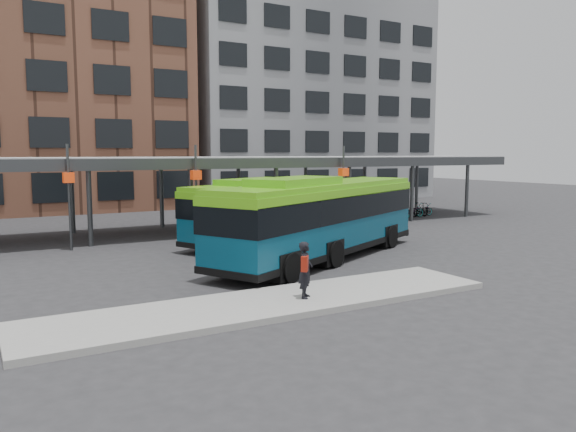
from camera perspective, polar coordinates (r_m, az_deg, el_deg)
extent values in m
plane|color=#28282B|center=(21.74, 7.49, -5.30)|extent=(120.00, 120.00, 0.00)
cube|color=gray|center=(16.35, -1.64, -8.85)|extent=(14.00, 3.00, 0.18)
cube|color=#999B9E|center=(32.59, -6.44, 5.69)|extent=(40.00, 6.00, 0.35)
cube|color=#383A3D|center=(29.86, -4.14, 5.36)|extent=(40.00, 0.15, 0.55)
cylinder|color=#383A3D|center=(27.96, -19.51, 0.93)|extent=(0.24, 0.24, 3.80)
cylinder|color=#383A3D|center=(32.88, -21.08, 1.64)|extent=(0.24, 0.24, 3.80)
cylinder|color=#383A3D|center=(29.26, -9.84, 1.43)|extent=(0.24, 0.24, 3.80)
cylinder|color=#383A3D|center=(33.99, -12.72, 2.05)|extent=(0.24, 0.24, 3.80)
cylinder|color=#383A3D|center=(31.31, -1.20, 1.85)|extent=(0.24, 0.24, 3.80)
cylinder|color=#383A3D|center=(35.77, -5.04, 2.40)|extent=(0.24, 0.24, 3.80)
cylinder|color=#383A3D|center=(33.98, 6.23, 2.17)|extent=(0.24, 0.24, 3.80)
cylinder|color=#383A3D|center=(38.13, 1.80, 2.66)|extent=(0.24, 0.24, 3.80)
cylinder|color=#383A3D|center=(37.14, 12.49, 2.42)|extent=(0.24, 0.24, 3.80)
cylinder|color=#383A3D|center=(40.97, 7.78, 2.87)|extent=(0.24, 0.24, 3.80)
cylinder|color=#383A3D|center=(40.66, 17.72, 2.60)|extent=(0.24, 0.24, 3.80)
cylinder|color=#383A3D|center=(44.19, 12.94, 3.02)|extent=(0.24, 0.24, 3.80)
cylinder|color=#383A3D|center=(26.98, -21.33, 1.74)|extent=(0.12, 0.12, 4.80)
cube|color=red|center=(26.92, -21.41, 3.65)|extent=(0.45, 0.45, 0.45)
cylinder|color=#383A3D|center=(28.47, -9.30, 2.32)|extent=(0.12, 0.12, 4.80)
cube|color=red|center=(28.43, -9.34, 4.13)|extent=(0.45, 0.45, 0.45)
cylinder|color=#383A3D|center=(32.72, 5.64, 2.89)|extent=(0.12, 0.12, 4.80)
cube|color=red|center=(32.68, 5.66, 4.47)|extent=(0.45, 0.45, 0.45)
cube|color=brown|center=(49.44, -26.89, 13.42)|extent=(26.00, 14.00, 22.00)
cube|color=slate|center=(57.10, 0.84, 12.05)|extent=(24.00, 14.00, 20.00)
cube|color=#073D56|center=(23.24, 3.50, -0.33)|extent=(12.34, 7.96, 2.60)
cube|color=black|center=(23.18, 3.51, 0.95)|extent=(12.41, 8.04, 0.99)
cube|color=#58B012|center=(23.12, 3.52, 3.13)|extent=(12.29, 7.86, 0.21)
cube|color=#58B012|center=(21.33, 0.73, 3.43)|extent=(4.57, 3.55, 0.36)
cube|color=black|center=(23.41, 3.48, -3.20)|extent=(12.42, 8.04, 0.25)
cylinder|color=black|center=(26.53, 10.38, -2.08)|extent=(1.07, 0.75, 1.04)
cylinder|color=black|center=(27.61, 5.52, -1.67)|extent=(1.07, 0.75, 1.04)
cylinder|color=black|center=(21.71, 4.74, -3.88)|extent=(1.07, 0.75, 1.04)
cylinder|color=black|center=(23.02, -0.83, -3.27)|extent=(1.07, 0.75, 1.04)
cylinder|color=black|center=(19.08, 0.20, -5.29)|extent=(1.07, 0.75, 1.04)
cylinder|color=black|center=(20.56, -5.75, -4.47)|extent=(1.07, 0.75, 1.04)
cube|color=#073D56|center=(28.23, -0.94, 0.61)|extent=(11.51, 6.82, 2.40)
cube|color=black|center=(28.19, -0.94, 1.58)|extent=(11.58, 6.89, 0.91)
cube|color=#58B012|center=(28.13, -0.94, 3.23)|extent=(11.47, 6.73, 0.19)
cube|color=#58B012|center=(26.63, -3.46, 3.45)|extent=(4.21, 3.12, 0.34)
cube|color=black|center=(28.36, -0.93, -1.57)|extent=(11.58, 6.90, 0.23)
cylinder|color=black|center=(30.85, 5.14, -0.90)|extent=(0.99, 0.65, 0.96)
cylinder|color=black|center=(32.12, 1.58, -0.58)|extent=(0.99, 0.65, 0.96)
cylinder|color=black|center=(26.75, -0.45, -2.00)|extent=(0.99, 0.65, 0.96)
cylinder|color=black|center=(28.21, -4.25, -1.58)|extent=(0.99, 0.65, 0.96)
cylinder|color=black|center=(24.54, -4.50, -2.78)|extent=(0.99, 0.65, 0.96)
cylinder|color=black|center=(26.12, -8.38, -2.27)|extent=(0.99, 0.65, 0.96)
imported|color=black|center=(16.41, 1.80, -5.49)|extent=(0.69, 0.72, 1.66)
cube|color=maroon|center=(16.19, 1.71, -4.85)|extent=(0.33, 0.35, 0.44)
imported|color=slate|center=(37.39, 9.98, 0.28)|extent=(1.83, 0.91, 0.92)
imported|color=slate|center=(38.05, 10.70, 0.43)|extent=(1.73, 0.85, 1.00)
imported|color=slate|center=(38.56, 11.27, 0.42)|extent=(1.79, 0.94, 0.89)
imported|color=slate|center=(38.92, 11.54, 0.55)|extent=(1.75, 0.99, 1.01)
imported|color=slate|center=(39.21, 12.60, 0.54)|extent=(1.87, 0.72, 0.97)
imported|color=slate|center=(39.69, 13.22, 0.63)|extent=(1.74, 0.63, 1.02)
imported|color=slate|center=(40.39, 13.56, 0.63)|extent=(1.72, 0.64, 0.90)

